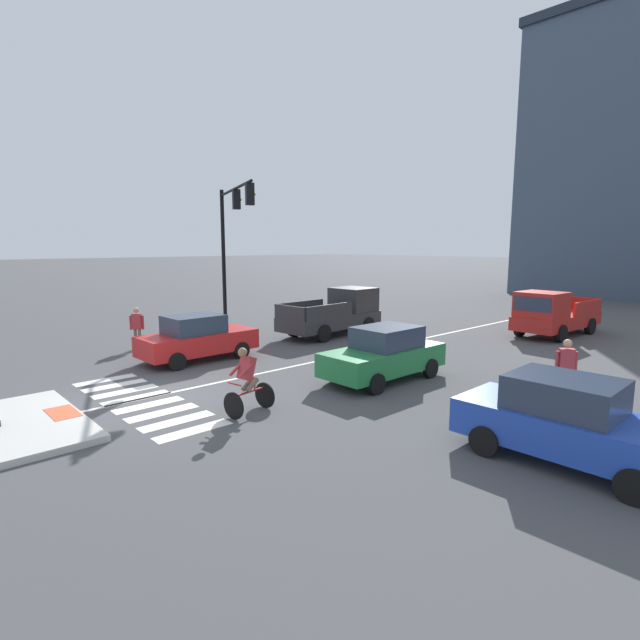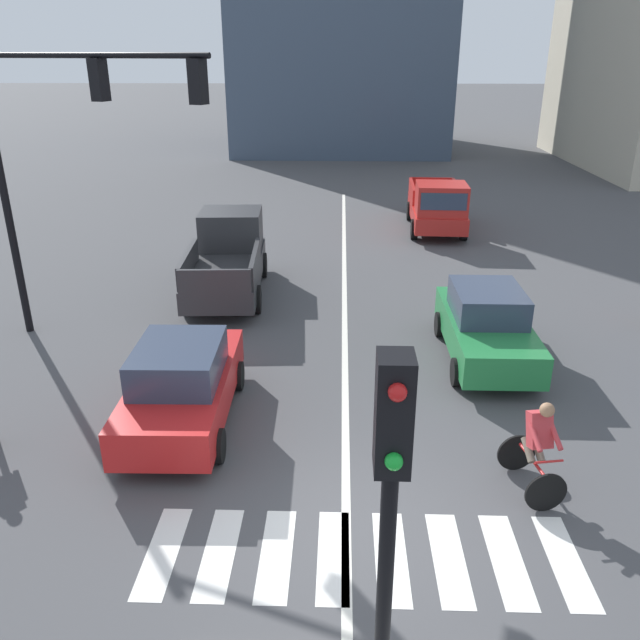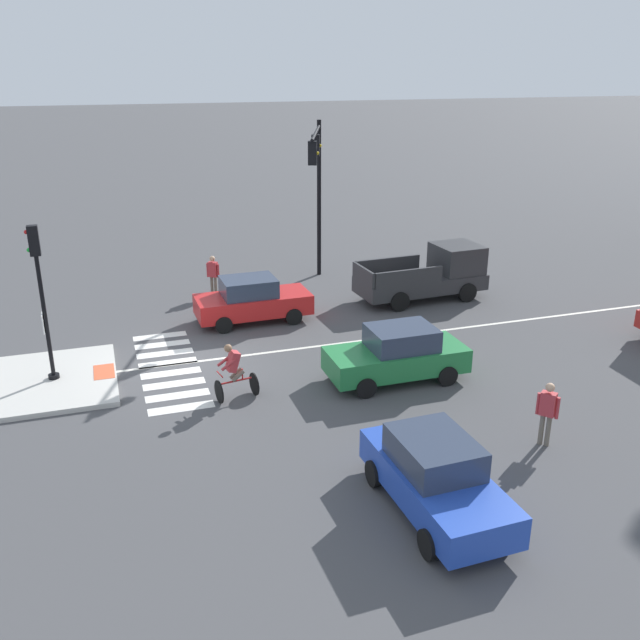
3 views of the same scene
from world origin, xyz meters
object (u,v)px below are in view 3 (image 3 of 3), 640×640
at_px(signal_pole, 41,289).
at_px(pedestrian_at_curb_left, 213,273).
at_px(pickup_truck_charcoal_westbound_far, 432,274).
at_px(cyclist, 234,371).
at_px(traffic_light_mast, 317,175).
at_px(car_blue_cross_right, 435,476).
at_px(car_red_westbound_near, 252,300).
at_px(pedestrian_waiting_far_side, 547,409).
at_px(car_green_eastbound_mid, 397,354).

relative_size(signal_pole, pedestrian_at_curb_left, 2.73).
distance_m(pickup_truck_charcoal_westbound_far, cyclist, 11.17).
distance_m(signal_pole, traffic_light_mast, 12.20).
bearing_deg(traffic_light_mast, car_blue_cross_right, -8.99).
distance_m(car_red_westbound_near, cyclist, 6.22).
relative_size(pickup_truck_charcoal_westbound_far, pedestrian_at_curb_left, 3.11).
height_order(car_blue_cross_right, cyclist, cyclist).
relative_size(signal_pole, traffic_light_mast, 0.69).
xyz_separation_m(traffic_light_mast, pickup_truck_charcoal_westbound_far, (2.82, 3.84, -3.67)).
relative_size(car_blue_cross_right, cyclist, 2.47).
bearing_deg(pedestrian_at_curb_left, car_red_westbound_near, 14.09).
relative_size(car_blue_cross_right, pickup_truck_charcoal_westbound_far, 0.80).
bearing_deg(traffic_light_mast, pedestrian_waiting_far_side, 5.48).
xyz_separation_m(pickup_truck_charcoal_westbound_far, pedestrian_waiting_far_side, (11.09, -2.51, 0.00)).
relative_size(traffic_light_mast, car_red_westbound_near, 1.61).
relative_size(car_red_westbound_near, pedestrian_at_curb_left, 2.47).
bearing_deg(pedestrian_at_curb_left, pickup_truck_charcoal_westbound_far, 70.27).
xyz_separation_m(pickup_truck_charcoal_westbound_far, cyclist, (6.30, -9.22, -0.11)).
distance_m(car_green_eastbound_mid, pedestrian_at_curb_left, 10.19).
distance_m(pickup_truck_charcoal_westbound_far, pedestrian_at_curb_left, 8.69).
height_order(car_green_eastbound_mid, cyclist, cyclist).
distance_m(traffic_light_mast, cyclist, 11.24).
height_order(pickup_truck_charcoal_westbound_far, pedestrian_waiting_far_side, pickup_truck_charcoal_westbound_far).
relative_size(traffic_light_mast, car_green_eastbound_mid, 1.62).
bearing_deg(car_green_eastbound_mid, cyclist, -92.73).
bearing_deg(car_red_westbound_near, pickup_truck_charcoal_westbound_far, 92.85).
relative_size(signal_pole, car_red_westbound_near, 1.10).
relative_size(cyclist, pedestrian_waiting_far_side, 1.01).
relative_size(cyclist, pedestrian_at_curb_left, 1.01).
bearing_deg(car_blue_cross_right, cyclist, -154.98).
xyz_separation_m(pickup_truck_charcoal_westbound_far, pedestrian_at_curb_left, (-2.94, -8.18, 0.00)).
xyz_separation_m(traffic_light_mast, car_red_westbound_near, (3.19, -3.51, -3.84)).
bearing_deg(car_green_eastbound_mid, pedestrian_waiting_far_side, 22.60).
bearing_deg(car_red_westbound_near, pedestrian_waiting_far_side, 24.33).
distance_m(car_blue_cross_right, pedestrian_at_curb_left, 15.66).
bearing_deg(traffic_light_mast, pickup_truck_charcoal_westbound_far, 53.69).
bearing_deg(pickup_truck_charcoal_westbound_far, car_green_eastbound_mid, -34.00).
distance_m(traffic_light_mast, car_green_eastbound_mid, 10.12).
xyz_separation_m(cyclist, pedestrian_waiting_far_side, (4.79, 6.72, 0.11)).
bearing_deg(car_red_westbound_near, car_blue_cross_right, 5.01).
xyz_separation_m(car_blue_cross_right, car_green_eastbound_mid, (-6.08, 1.88, 0.00)).
height_order(car_green_eastbound_mid, pedestrian_at_curb_left, pedestrian_at_curb_left).
distance_m(traffic_light_mast, pedestrian_waiting_far_side, 14.45).
relative_size(signal_pole, cyclist, 2.71).
relative_size(signal_pole, pickup_truck_charcoal_westbound_far, 0.88).
bearing_deg(signal_pole, pedestrian_at_curb_left, 137.98).
bearing_deg(car_blue_cross_right, signal_pole, -139.16).
xyz_separation_m(car_blue_cross_right, cyclist, (-6.31, -2.94, 0.06)).
height_order(signal_pole, pedestrian_at_curb_left, signal_pole).
xyz_separation_m(car_red_westbound_near, pedestrian_at_curb_left, (-3.30, -0.83, 0.17)).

